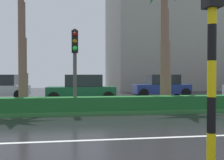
% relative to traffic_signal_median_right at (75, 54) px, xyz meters
% --- Properties ---
extents(traffic_signal_median_right, '(0.28, 0.43, 3.56)m').
position_rel_traffic_signal_median_right_xyz_m(traffic_signal_median_right, '(0.00, 0.00, 0.00)').
color(traffic_signal_median_right, '#4C4C47').
rests_on(traffic_signal_median_right, median_strip).
extents(traffic_signal_foreground, '(0.28, 0.43, 3.96)m').
position_rel_traffic_signal_median_right_xyz_m(traffic_signal_foreground, '(2.42, -7.08, 0.13)').
color(traffic_signal_foreground, yellow).
rests_on(traffic_signal_foreground, ground_plane).
extents(car_in_traffic_third, '(4.30, 2.02, 1.72)m').
position_rel_traffic_signal_median_right_xyz_m(car_in_traffic_third, '(0.47, 5.34, -1.77)').
color(car_in_traffic_third, '#195133').
rests_on(car_in_traffic_third, ground_plane).
extents(car_in_traffic_fourth, '(4.30, 2.02, 1.72)m').
position_rel_traffic_signal_median_right_xyz_m(car_in_traffic_fourth, '(6.80, 8.22, -1.77)').
color(car_in_traffic_fourth, navy).
rests_on(car_in_traffic_fourth, ground_plane).
extents(building_far_right, '(19.30, 12.30, 14.00)m').
position_rel_traffic_signal_median_right_xyz_m(building_far_right, '(14.21, 20.14, 4.40)').
color(building_far_right, gray).
rests_on(building_far_right, ground_plane).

